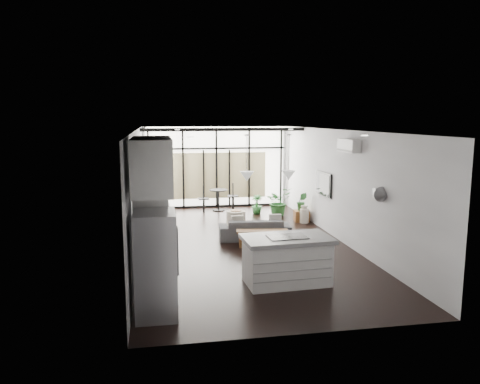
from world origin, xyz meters
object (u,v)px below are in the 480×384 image
object	(u,v)px
island	(287,260)
pouf	(236,218)
sofa	(255,225)
tv	(324,184)
console_bench	(262,238)
fridge	(156,264)
milk_can	(304,214)

from	to	relation	value
island	pouf	world-z (taller)	island
sofa	tv	size ratio (longest dim) A/B	1.66
pouf	tv	size ratio (longest dim) A/B	0.50
console_bench	fridge	bearing A→B (deg)	-117.19
fridge	sofa	xyz separation A→B (m)	(2.50, 4.32, -0.48)
milk_can	fridge	bearing A→B (deg)	-126.36
island	sofa	bearing A→B (deg)	85.44
fridge	pouf	size ratio (longest dim) A/B	3.01
sofa	milk_can	size ratio (longest dim) A/B	3.50
island	sofa	distance (m)	3.29
milk_can	tv	size ratio (longest dim) A/B	0.47
sofa	pouf	xyz separation A→B (m)	(-0.23, 1.52, -0.13)
sofa	console_bench	distance (m)	0.73
fridge	pouf	xyz separation A→B (m)	(2.27, 5.84, -0.61)
milk_can	pouf	bearing A→B (deg)	-178.54
sofa	console_bench	world-z (taller)	sofa
tv	fridge	bearing A→B (deg)	-132.68
sofa	pouf	world-z (taller)	sofa
milk_can	tv	world-z (taller)	tv
sofa	pouf	bearing A→B (deg)	-76.51
island	console_bench	xyz separation A→B (m)	(0.12, 2.57, -0.25)
island	pouf	bearing A→B (deg)	88.66
console_bench	tv	size ratio (longest dim) A/B	1.14
island	console_bench	size ratio (longest dim) A/B	1.31
console_bench	tv	bearing A→B (deg)	41.46
island	sofa	xyz separation A→B (m)	(0.08, 3.29, -0.09)
island	sofa	world-z (taller)	island
island	milk_can	bearing A→B (deg)	65.32
island	milk_can	xyz separation A→B (m)	(1.92, 4.86, -0.19)
console_bench	tv	distance (m)	2.67
island	fridge	size ratio (longest dim) A/B	0.99
sofa	tv	distance (m)	2.35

